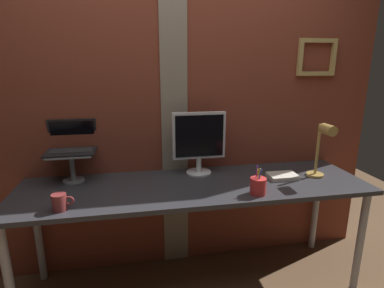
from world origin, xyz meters
name	(u,v)px	position (x,y,z in m)	size (l,w,h in m)	color
ground_plane	(180,285)	(0.00, 0.00, 0.00)	(6.00, 6.00, 0.00)	brown
brick_wall_back	(171,112)	(0.00, 0.38, 1.20)	(3.16, 0.16, 2.40)	brown
desk	(195,194)	(0.11, -0.01, 0.70)	(2.30, 0.65, 0.77)	#333338
monitor	(199,139)	(0.18, 0.20, 1.03)	(0.38, 0.18, 0.45)	white
laptop_stand	(72,162)	(-0.69, 0.20, 0.91)	(0.28, 0.22, 0.20)	gray
laptop	(72,143)	(-0.69, 0.26, 1.03)	(0.32, 0.25, 0.21)	black
desk_lamp	(323,145)	(0.98, -0.06, 1.01)	(0.12, 0.20, 0.39)	tan
pen_cup	(258,186)	(0.46, -0.23, 0.83)	(0.10, 0.10, 0.18)	red
coffee_mug	(60,202)	(-0.68, -0.23, 0.82)	(0.12, 0.08, 0.09)	maroon
paper_clutter_stack	(283,176)	(0.73, -0.01, 0.79)	(0.20, 0.14, 0.03)	silver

